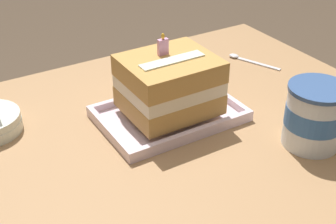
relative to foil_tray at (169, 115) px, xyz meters
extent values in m
cube|color=#9E754C|center=(-0.03, -0.04, -0.03)|extent=(1.05, 0.79, 0.04)
cube|color=#9E754C|center=(0.44, 0.30, -0.37)|extent=(0.06, 0.06, 0.65)
cube|color=silver|center=(0.00, 0.00, 0.00)|extent=(0.30, 0.20, 0.01)
cube|color=silver|center=(0.00, -0.10, 0.01)|extent=(0.30, 0.01, 0.02)
cube|color=silver|center=(0.00, 0.10, 0.01)|extent=(0.30, 0.01, 0.02)
cube|color=silver|center=(-0.14, 0.00, 0.01)|extent=(0.01, 0.18, 0.02)
cube|color=silver|center=(0.14, 0.00, 0.01)|extent=(0.01, 0.18, 0.02)
cube|color=#B88844|center=(0.00, 0.00, 0.04)|extent=(0.19, 0.16, 0.04)
cube|color=beige|center=(0.00, 0.00, 0.08)|extent=(0.18, 0.16, 0.03)
cube|color=#B88844|center=(0.00, 0.00, 0.11)|extent=(0.19, 0.16, 0.04)
cube|color=silver|center=(0.00, -0.01, 0.14)|extent=(0.14, 0.03, 0.00)
cube|color=#E099C6|center=(0.00, 0.02, 0.15)|extent=(0.02, 0.01, 0.03)
ellipsoid|color=yellow|center=(0.00, 0.02, 0.17)|extent=(0.01, 0.01, 0.01)
cylinder|color=white|center=(0.19, -0.22, 0.05)|extent=(0.11, 0.11, 0.12)
cylinder|color=#386BB2|center=(0.19, -0.22, 0.06)|extent=(0.11, 0.11, 0.04)
cylinder|color=#365588|center=(0.19, -0.22, 0.12)|extent=(0.12, 0.12, 0.01)
ellipsoid|color=silver|center=(0.31, 0.17, 0.00)|extent=(0.03, 0.03, 0.01)
cube|color=silver|center=(0.34, 0.10, -0.01)|extent=(0.06, 0.12, 0.00)
camera|label=1|loc=(-0.45, -0.74, 0.54)|focal=50.46mm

